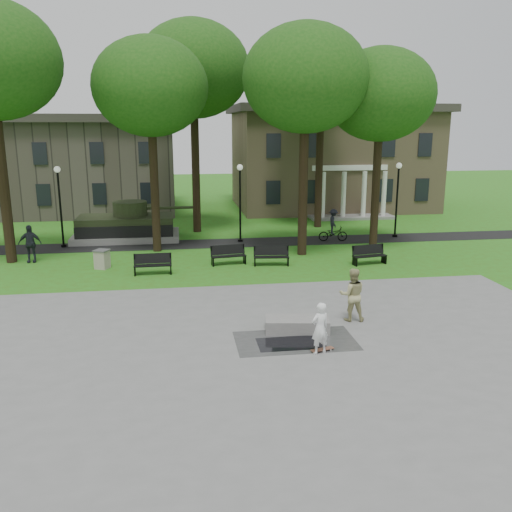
% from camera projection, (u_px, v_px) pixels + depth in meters
% --- Properties ---
extents(ground, '(120.00, 120.00, 0.00)m').
position_uv_depth(ground, '(264.00, 306.00, 21.52)').
color(ground, '#356317').
rests_on(ground, ground).
extents(plaza, '(22.00, 16.00, 0.02)m').
position_uv_depth(plaza, '(290.00, 358.00, 16.71)').
color(plaza, gray).
rests_on(plaza, ground).
extents(footpath, '(44.00, 2.60, 0.01)m').
position_uv_depth(footpath, '(233.00, 243.00, 33.05)').
color(footpath, black).
rests_on(footpath, ground).
extents(building_right, '(17.00, 12.00, 8.60)m').
position_uv_depth(building_right, '(330.00, 157.00, 46.89)').
color(building_right, '#9E8460').
rests_on(building_right, ground).
extents(building_left, '(15.00, 10.00, 7.20)m').
position_uv_depth(building_left, '(81.00, 167.00, 44.59)').
color(building_left, '#4C443D').
rests_on(building_left, ground).
extents(tree_1, '(6.20, 6.20, 11.63)m').
position_uv_depth(tree_1, '(150.00, 88.00, 28.86)').
color(tree_1, black).
rests_on(tree_1, ground).
extents(tree_2, '(6.60, 6.60, 12.16)m').
position_uv_depth(tree_2, '(305.00, 79.00, 27.98)').
color(tree_2, black).
rests_on(tree_2, ground).
extents(tree_3, '(6.00, 6.00, 11.19)m').
position_uv_depth(tree_3, '(381.00, 95.00, 29.75)').
color(tree_3, black).
rests_on(tree_3, ground).
extents(tree_4, '(7.20, 7.20, 13.50)m').
position_uv_depth(tree_4, '(193.00, 70.00, 34.16)').
color(tree_4, black).
rests_on(tree_4, ground).
extents(tree_5, '(6.40, 6.40, 12.44)m').
position_uv_depth(tree_5, '(321.00, 84.00, 36.01)').
color(tree_5, black).
rests_on(tree_5, ground).
extents(lamp_left, '(0.36, 0.36, 4.73)m').
position_uv_depth(lamp_left, '(60.00, 200.00, 31.27)').
color(lamp_left, black).
rests_on(lamp_left, ground).
extents(lamp_mid, '(0.36, 0.36, 4.73)m').
position_uv_depth(lamp_mid, '(240.00, 197.00, 32.75)').
color(lamp_mid, black).
rests_on(lamp_mid, ground).
extents(lamp_right, '(0.36, 0.36, 4.73)m').
position_uv_depth(lamp_right, '(397.00, 194.00, 34.16)').
color(lamp_right, black).
rests_on(lamp_right, ground).
extents(tank_monument, '(7.45, 3.40, 2.40)m').
position_uv_depth(tank_monument, '(127.00, 226.00, 33.86)').
color(tank_monument, gray).
rests_on(tank_monument, ground).
extents(puddle, '(2.20, 1.20, 0.00)m').
position_uv_depth(puddle, '(291.00, 343.00, 17.83)').
color(puddle, black).
rests_on(puddle, plaza).
extents(concrete_block, '(2.33, 1.33, 0.45)m').
position_uv_depth(concrete_block, '(297.00, 324.00, 18.92)').
color(concrete_block, gray).
rests_on(concrete_block, plaza).
extents(skateboard, '(0.80, 0.40, 0.07)m').
position_uv_depth(skateboard, '(322.00, 350.00, 17.22)').
color(skateboard, brown).
rests_on(skateboard, plaza).
extents(skateboarder, '(0.71, 0.58, 1.68)m').
position_uv_depth(skateboarder, '(320.00, 328.00, 16.87)').
color(skateboarder, white).
rests_on(skateboarder, plaza).
extents(friend_watching, '(1.06, 0.88, 1.97)m').
position_uv_depth(friend_watching, '(352.00, 295.00, 19.73)').
color(friend_watching, tan).
rests_on(friend_watching, plaza).
extents(pedestrian_walker, '(1.17, 0.51, 1.99)m').
position_uv_depth(pedestrian_walker, '(30.00, 244.00, 28.22)').
color(pedestrian_walker, '#21232D').
rests_on(pedestrian_walker, ground).
extents(cyclist, '(1.83, 1.06, 2.00)m').
position_uv_depth(cyclist, '(333.00, 228.00, 33.41)').
color(cyclist, black).
rests_on(cyclist, ground).
extents(park_bench_0, '(1.81, 0.54, 1.00)m').
position_uv_depth(park_bench_0, '(153.00, 264.00, 26.07)').
color(park_bench_0, black).
rests_on(park_bench_0, ground).
extents(park_bench_1, '(1.85, 0.78, 1.00)m').
position_uv_depth(park_bench_1, '(228.00, 254.00, 27.91)').
color(park_bench_1, black).
rests_on(park_bench_1, ground).
extents(park_bench_2, '(1.84, 0.70, 1.00)m').
position_uv_depth(park_bench_2, '(271.00, 255.00, 27.72)').
color(park_bench_2, black).
rests_on(park_bench_2, ground).
extents(park_bench_3, '(1.85, 0.83, 1.00)m').
position_uv_depth(park_bench_3, '(369.00, 254.00, 27.95)').
color(park_bench_3, black).
rests_on(park_bench_3, ground).
extents(trash_bin, '(0.87, 0.87, 0.96)m').
position_uv_depth(trash_bin, '(102.00, 259.00, 27.09)').
color(trash_bin, '#AFA190').
rests_on(trash_bin, ground).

